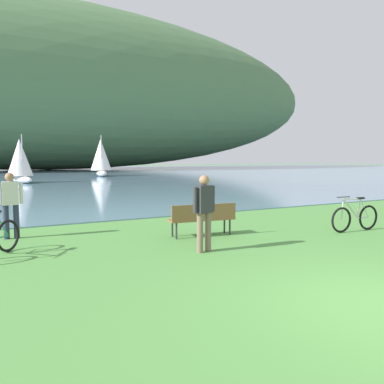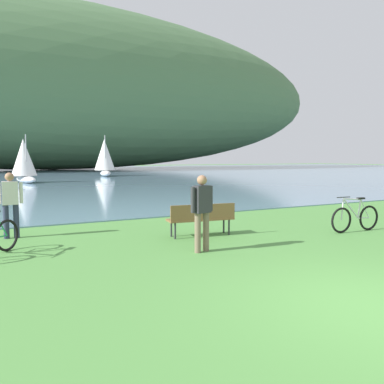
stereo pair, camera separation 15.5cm
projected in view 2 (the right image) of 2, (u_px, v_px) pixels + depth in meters
name	position (u px, v px, depth m)	size (l,w,h in m)	color
bay_water	(38.00, 174.00, 48.84)	(180.00, 80.00, 0.04)	#6B8EA8
distant_hillside	(50.00, 86.00, 64.32)	(106.39, 28.00, 27.81)	#4C7047
park_bench_near_camera	(202.00, 217.00, 10.23)	(1.84, 0.69, 0.88)	brown
bicycle_beside_path	(355.00, 218.00, 10.90)	(1.77, 0.14, 1.01)	black
person_at_shoreline	(10.00, 201.00, 9.97)	(0.61, 0.22, 1.71)	#282D47
person_on_the_grass	(202.00, 208.00, 8.50)	(0.60, 0.29, 1.71)	#72604C
sailboat_nearest_to_shore	(105.00, 157.00, 42.70)	(2.56, 3.92, 4.48)	white
sailboat_mid_bay	(24.00, 160.00, 31.37)	(2.45, 3.46, 3.91)	white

